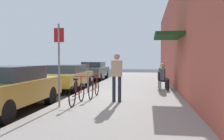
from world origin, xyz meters
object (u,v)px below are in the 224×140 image
at_px(cafe_chair_1, 162,78).
at_px(seated_patron_1, 163,75).
at_px(parked_car_2, 93,70).
at_px(pedestrian_standing, 117,74).
at_px(cafe_chair_0, 162,80).
at_px(seated_patron_0, 164,76).
at_px(street_sign, 59,59).
at_px(parking_meter, 88,75).
at_px(parked_car_0, 8,88).
at_px(bicycle_1, 94,88).
at_px(parked_car_1, 67,77).
at_px(bicycle_0, 77,93).

relative_size(cafe_chair_1, seated_patron_1, 0.67).
height_order(parked_car_2, pedestrian_standing, pedestrian_standing).
relative_size(cafe_chair_0, seated_patron_0, 0.67).
distance_m(street_sign, seated_patron_1, 6.62).
height_order(parking_meter, cafe_chair_1, parking_meter).
bearing_deg(street_sign, parked_car_0, -165.72).
bearing_deg(parking_meter, parked_car_0, -112.37).
relative_size(parking_meter, seated_patron_0, 1.02).
relative_size(bicycle_1, seated_patron_1, 1.33).
relative_size(parked_car_1, street_sign, 1.69).
height_order(parked_car_0, seated_patron_0, seated_patron_0).
height_order(parking_meter, seated_patron_1, parking_meter).
xyz_separation_m(cafe_chair_1, seated_patron_1, (0.06, -0.02, 0.19)).
height_order(parked_car_0, pedestrian_standing, pedestrian_standing).
bearing_deg(bicycle_0, parked_car_1, 112.99).
height_order(parking_meter, seated_patron_0, parking_meter).
height_order(bicycle_1, seated_patron_1, seated_patron_1).
height_order(bicycle_0, seated_patron_1, seated_patron_1).
xyz_separation_m(parking_meter, cafe_chair_0, (3.39, 1.38, -0.26)).
distance_m(street_sign, seated_patron_0, 5.95).
bearing_deg(cafe_chair_0, seated_patron_1, 85.74).
xyz_separation_m(street_sign, bicycle_0, (0.41, 0.55, -1.16)).
bearing_deg(cafe_chair_1, parked_car_0, -129.66).
distance_m(bicycle_1, cafe_chair_0, 3.93).
height_order(cafe_chair_0, cafe_chair_1, same).
distance_m(parking_meter, seated_patron_0, 3.71).
height_order(parked_car_1, bicycle_0, parked_car_1).
height_order(parked_car_2, cafe_chair_0, parked_car_2).
bearing_deg(parked_car_0, parked_car_1, 90.00).
distance_m(street_sign, cafe_chair_1, 6.63).
height_order(street_sign, pedestrian_standing, street_sign).
bearing_deg(cafe_chair_1, parked_car_1, -173.95).
height_order(parked_car_0, bicycle_1, parked_car_0).
xyz_separation_m(bicycle_0, cafe_chair_0, (3.03, 4.21, 0.14)).
bearing_deg(parking_meter, parked_car_1, 132.85).
distance_m(parked_car_2, bicycle_1, 9.44).
bearing_deg(parked_car_2, street_sign, -82.36).
xyz_separation_m(parking_meter, bicycle_1, (0.61, -1.39, -0.41)).
distance_m(parked_car_0, pedestrian_standing, 3.54).
xyz_separation_m(bicycle_0, seated_patron_0, (3.08, 4.20, 0.34)).
height_order(parked_car_1, parked_car_2, parked_car_2).
bearing_deg(parked_car_1, parking_meter, -47.15).
distance_m(parked_car_0, cafe_chair_1, 7.74).
height_order(bicycle_0, seated_patron_0, seated_patron_0).
xyz_separation_m(cafe_chair_1, pedestrian_standing, (-1.78, -4.43, 0.50)).
height_order(street_sign, seated_patron_1, street_sign).
height_order(parked_car_0, parked_car_2, parked_car_2).
bearing_deg(seated_patron_1, pedestrian_standing, -112.60).
distance_m(parked_car_1, parked_car_2, 6.12).
height_order(parking_meter, bicycle_1, parking_meter).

